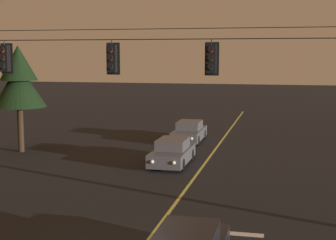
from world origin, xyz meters
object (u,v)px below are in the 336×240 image
Objects in this scene: traffic_light_leftmost at (5,58)px; traffic_light_centre at (211,59)px; tree_verge_near at (19,80)px; car_oncoming_trailing at (189,132)px; car_oncoming_lead at (172,152)px; traffic_light_left_inner at (112,59)px.

traffic_light_leftmost and traffic_light_centre have the same top height.
car_oncoming_trailing is at bearing 32.80° from tree_verge_near.
tree_verge_near is at bearing 171.99° from car_oncoming_lead.
traffic_light_left_inner is 0.19× the size of tree_verge_near.
car_oncoming_trailing is (3.77, 16.81, -5.12)m from traffic_light_leftmost.
traffic_light_leftmost is 17.97m from car_oncoming_trailing.
car_oncoming_trailing is (-0.37, 16.81, -5.12)m from traffic_light_left_inner.
traffic_light_left_inner is 17.58m from car_oncoming_trailing.
traffic_light_centre is 0.28× the size of car_oncoming_trailing.
traffic_light_centre reaches higher than car_oncoming_trailing.
traffic_light_leftmost is 0.28× the size of car_oncoming_trailing.
tree_verge_near is (-13.18, 10.80, -1.36)m from traffic_light_centre.
traffic_light_leftmost reaches higher than car_oncoming_trailing.
car_oncoming_lead is at bearing 89.50° from traffic_light_left_inner.
traffic_light_centre is 17.99m from car_oncoming_trailing.
traffic_light_leftmost is 11.53m from car_oncoming_lead.
car_oncoming_lead is at bearing 65.87° from traffic_light_leftmost.
traffic_light_leftmost is at bearing -62.83° from tree_verge_near.
car_oncoming_lead is 0.68× the size of tree_verge_near.
traffic_light_left_inner reaches higher than car_oncoming_lead.
car_oncoming_trailing is 0.68× the size of tree_verge_near.
traffic_light_left_inner is (4.14, 0.00, 0.00)m from traffic_light_leftmost.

